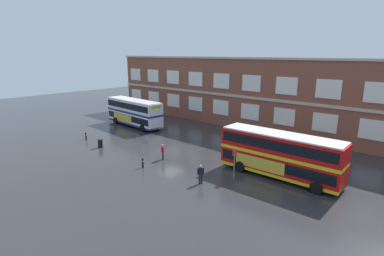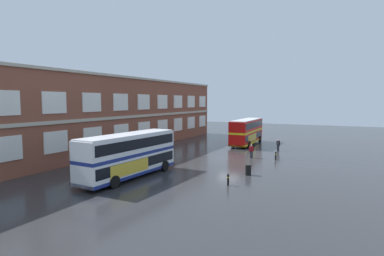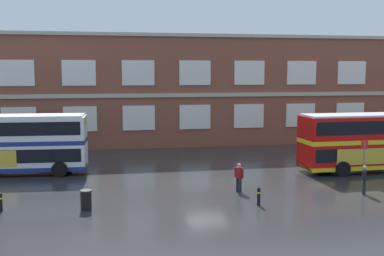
% 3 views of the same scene
% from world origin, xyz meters
% --- Properties ---
extents(ground_plane, '(120.00, 120.00, 0.00)m').
position_xyz_m(ground_plane, '(0.00, 2.00, 0.00)').
color(ground_plane, '#2B2B2D').
extents(brick_terminal_building, '(51.73, 8.19, 10.44)m').
position_xyz_m(brick_terminal_building, '(-0.75, 17.98, 5.08)').
color(brick_terminal_building, brown).
rests_on(brick_terminal_building, ground).
extents(double_decker_near, '(11.12, 3.30, 4.07)m').
position_xyz_m(double_decker_near, '(-13.14, 4.91, 2.15)').
color(double_decker_near, silver).
rests_on(double_decker_near, ground).
extents(double_decker_middle, '(11.05, 3.04, 4.07)m').
position_xyz_m(double_decker_middle, '(12.57, 1.44, 2.15)').
color(double_decker_middle, red).
rests_on(double_decker_middle, ground).
extents(waiting_passenger, '(0.49, 0.55, 1.70)m').
position_xyz_m(waiting_passenger, '(1.35, -2.51, 0.93)').
color(waiting_passenger, black).
rests_on(waiting_passenger, ground).
extents(second_passenger, '(0.40, 0.61, 1.70)m').
position_xyz_m(second_passenger, '(8.23, -4.43, 0.93)').
color(second_passenger, black).
rests_on(second_passenger, ground).
extents(bus_stand_flag, '(0.44, 0.10, 2.70)m').
position_xyz_m(bus_stand_flag, '(9.79, -1.64, 1.64)').
color(bus_stand_flag, slate).
rests_on(bus_stand_flag, ground).
extents(station_litter_bin, '(0.60, 0.60, 1.03)m').
position_xyz_m(station_litter_bin, '(-7.33, -4.64, 0.52)').
color(station_litter_bin, black).
rests_on(station_litter_bin, ground).
extents(safety_bollard_west, '(0.19, 0.19, 0.95)m').
position_xyz_m(safety_bollard_west, '(1.59, -5.42, 0.49)').
color(safety_bollard_west, black).
rests_on(safety_bollard_west, ground).
extents(safety_bollard_east, '(0.19, 0.19, 0.95)m').
position_xyz_m(safety_bollard_east, '(-11.55, -4.14, 0.49)').
color(safety_bollard_east, black).
rests_on(safety_bollard_east, ground).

